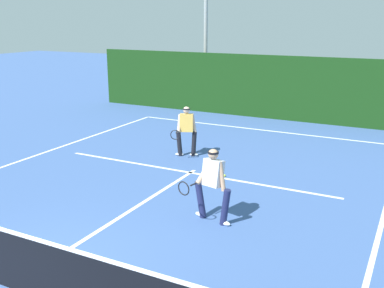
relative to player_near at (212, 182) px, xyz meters
name	(u,v)px	position (x,y,z in m)	size (l,w,h in m)	color
ground_plane	(9,287)	(-1.80, -3.67, -0.85)	(80.00, 80.00, 0.00)	#3C5A96
court_line_baseline_far	(259,130)	(-1.80, 8.09, -0.85)	(9.95, 0.10, 0.01)	white
court_line_service	(190,173)	(-1.80, 2.49, -0.85)	(8.11, 0.10, 0.01)	white
court_line_centre	(127,212)	(-1.80, -0.47, -0.85)	(0.10, 6.40, 0.01)	white
tennis_net	(5,257)	(-1.80, -3.67, -0.33)	(10.90, 0.09, 1.08)	#1E4723
player_near	(212,182)	(0.00, 0.00, 0.00)	(1.00, 0.87, 1.56)	#1E234C
player_far	(186,129)	(-2.64, 3.83, -0.01)	(0.70, 0.91, 1.54)	black
tennis_ball	(224,175)	(-0.85, 2.63, -0.82)	(0.07, 0.07, 0.07)	#D1E033
back_fence_windscreen	(277,88)	(-1.80, 10.21, 0.46)	(17.23, 0.12, 2.63)	#153912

